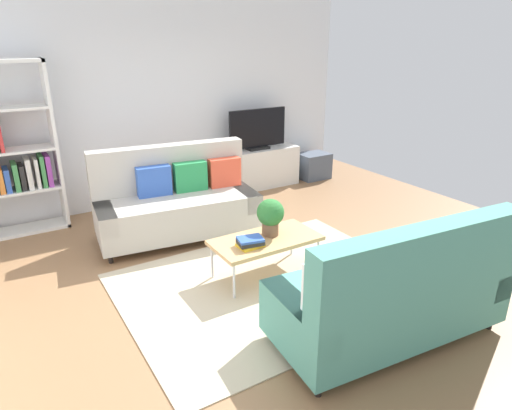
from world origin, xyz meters
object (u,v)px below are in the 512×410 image
at_px(tv_console, 257,168).
at_px(bottle_1, 240,147).
at_px(table_book_0, 250,245).
at_px(vase_0, 223,149).
at_px(couch_green, 392,292).
at_px(potted_plant, 270,215).
at_px(storage_trunk, 313,166).
at_px(bottle_0, 234,146).
at_px(coffee_table, 266,241).
at_px(bookshelf, 5,156).
at_px(tv, 258,130).
at_px(couch_beige, 177,201).

relative_size(tv_console, bottle_1, 8.44).
distance_m(tv_console, table_book_0, 3.12).
bearing_deg(vase_0, couch_green, -98.67).
distance_m(tv_console, bottle_1, 0.52).
relative_size(potted_plant, vase_0, 3.13).
xyz_separation_m(couch_green, storage_trunk, (2.29, 3.86, -0.23)).
xyz_separation_m(couch_green, bottle_1, (0.86, 3.92, 0.28)).
bearing_deg(bottle_0, coffee_table, -112.36).
relative_size(tv_console, bookshelf, 0.67).
bearing_deg(storage_trunk, coffee_table, -136.44).
bearing_deg(tv, tv_console, 90.00).
distance_m(couch_beige, coffee_table, 1.47).
bearing_deg(tv, couch_green, -106.82).
relative_size(coffee_table, table_book_0, 4.58).
bearing_deg(bookshelf, bottle_0, -1.11).
bearing_deg(bookshelf, couch_green, -59.50).
bearing_deg(table_book_0, tv, 56.88).
bearing_deg(tv_console, couch_green, -106.74).
bearing_deg(tv, coffee_table, -120.20).
relative_size(potted_plant, bottle_0, 1.68).
bearing_deg(bottle_0, couch_green, -100.87).
xyz_separation_m(tv_console, bookshelf, (-3.54, 0.02, 0.67)).
bearing_deg(couch_beige, tv, -142.27).
height_order(couch_green, tv_console, couch_green).
height_order(coffee_table, bottle_1, bottle_1).
bearing_deg(vase_0, bottle_0, -32.48).
xyz_separation_m(couch_beige, bookshelf, (-1.69, 1.14, 0.54)).
relative_size(tv_console, potted_plant, 3.61).
height_order(bottle_0, bottle_1, bottle_0).
height_order(couch_green, bookshelf, bookshelf).
xyz_separation_m(coffee_table, bottle_0, (1.03, 2.50, 0.36)).
relative_size(couch_beige, bookshelf, 0.95).
distance_m(tv, potted_plant, 2.85).
xyz_separation_m(bookshelf, table_book_0, (1.84, -2.64, -0.56)).
bearing_deg(coffee_table, couch_beige, 104.92).
height_order(couch_beige, bottle_0, couch_beige).
height_order(tv, storage_trunk, tv).
distance_m(couch_green, storage_trunk, 4.50).
xyz_separation_m(potted_plant, bottle_0, (0.94, 2.45, 0.12)).
height_order(tv_console, tv, tv).
bearing_deg(couch_beige, storage_trunk, -153.97).
bearing_deg(storage_trunk, couch_beige, -160.88).
bearing_deg(storage_trunk, bookshelf, 178.52).
xyz_separation_m(bookshelf, storage_trunk, (4.64, -0.12, -0.77)).
bearing_deg(potted_plant, storage_trunk, 43.95).
distance_m(tv_console, bookshelf, 3.60).
distance_m(vase_0, bottle_0, 0.18).
height_order(couch_beige, table_book_0, couch_beige).
height_order(coffee_table, vase_0, vase_0).
relative_size(bookshelf, vase_0, 16.99).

